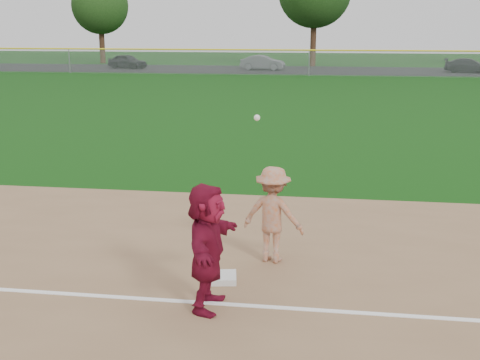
# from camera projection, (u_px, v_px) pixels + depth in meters

# --- Properties ---
(ground) EXTENTS (160.00, 160.00, 0.00)m
(ground) POSITION_uv_depth(u_px,v_px,m) (227.00, 283.00, 9.54)
(ground) COLOR #0F3E0C
(ground) RESTS_ON ground
(foul_line) EXTENTS (60.00, 0.10, 0.01)m
(foul_line) POSITION_uv_depth(u_px,v_px,m) (218.00, 304.00, 8.77)
(foul_line) COLOR white
(foul_line) RESTS_ON infield_dirt
(parking_asphalt) EXTENTS (120.00, 10.00, 0.01)m
(parking_asphalt) POSITION_uv_depth(u_px,v_px,m) (311.00, 70.00, 53.61)
(parking_asphalt) COLOR black
(parking_asphalt) RESTS_ON ground
(first_base) EXTENTS (0.51, 0.51, 0.10)m
(first_base) POSITION_uv_depth(u_px,v_px,m) (222.00, 278.00, 9.56)
(first_base) COLOR silver
(first_base) RESTS_ON infield_dirt
(base_runner) EXTENTS (0.64, 1.74, 1.85)m
(base_runner) POSITION_uv_depth(u_px,v_px,m) (207.00, 247.00, 8.44)
(base_runner) COLOR maroon
(base_runner) RESTS_ON infield_dirt
(car_left) EXTENTS (4.09, 2.78, 1.29)m
(car_left) POSITION_uv_depth(u_px,v_px,m) (127.00, 61.00, 55.63)
(car_left) COLOR black
(car_left) RESTS_ON parking_asphalt
(car_mid) EXTENTS (4.04, 1.75, 1.29)m
(car_mid) POSITION_uv_depth(u_px,v_px,m) (263.00, 63.00, 53.66)
(car_mid) COLOR #54565C
(car_mid) RESTS_ON parking_asphalt
(car_right) EXTENTS (4.34, 2.60, 1.18)m
(car_right) POSITION_uv_depth(u_px,v_px,m) (469.00, 66.00, 50.70)
(car_right) COLOR black
(car_right) RESTS_ON parking_asphalt
(first_base_play) EXTENTS (1.19, 1.05, 2.61)m
(first_base_play) POSITION_uv_depth(u_px,v_px,m) (273.00, 214.00, 10.19)
(first_base_play) COLOR #949496
(first_base_play) RESTS_ON infield_dirt
(outfield_fence) EXTENTS (110.00, 0.12, 110.00)m
(outfield_fence) POSITION_uv_depth(u_px,v_px,m) (309.00, 51.00, 47.37)
(outfield_fence) COLOR #999EA0
(outfield_fence) RESTS_ON ground
(tree_1) EXTENTS (5.80, 5.80, 8.75)m
(tree_1) POSITION_uv_depth(u_px,v_px,m) (100.00, 6.00, 61.88)
(tree_1) COLOR #372114
(tree_1) RESTS_ON ground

